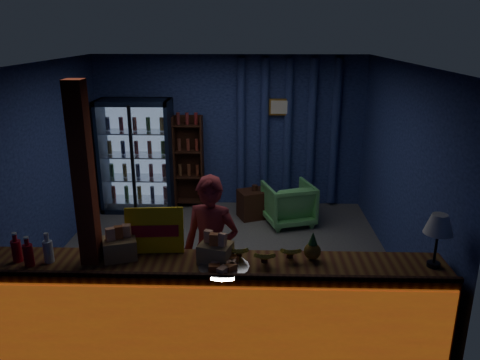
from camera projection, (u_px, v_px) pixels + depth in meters
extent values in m
plane|color=#515154|center=(222.00, 259.00, 6.37)|extent=(4.60, 4.60, 0.00)
plane|color=navy|center=(230.00, 132.00, 8.06)|extent=(4.60, 0.00, 4.60)
plane|color=navy|center=(202.00, 242.00, 3.88)|extent=(4.60, 0.00, 4.60)
plane|color=navy|center=(43.00, 166.00, 6.04)|extent=(0.00, 4.40, 4.40)
plane|color=navy|center=(402.00, 169.00, 5.90)|extent=(0.00, 4.40, 4.40)
plane|color=#472D19|center=(219.00, 63.00, 5.57)|extent=(4.60, 4.60, 0.00)
cube|color=brown|center=(207.00, 308.00, 4.42)|extent=(4.40, 0.55, 0.95)
cube|color=red|center=(204.00, 327.00, 4.14)|extent=(4.35, 0.02, 0.81)
cube|color=#381D12|center=(203.00, 276.00, 4.01)|extent=(4.40, 0.04, 0.04)
cube|color=maroon|center=(89.00, 226.00, 4.19)|extent=(0.16, 0.16, 2.60)
cube|color=black|center=(141.00, 152.00, 8.14)|extent=(1.20, 0.06, 1.90)
cube|color=black|center=(104.00, 156.00, 7.90)|extent=(0.06, 0.60, 1.90)
cube|color=black|center=(171.00, 156.00, 7.87)|extent=(0.06, 0.60, 1.90)
cube|color=black|center=(133.00, 102.00, 7.60)|extent=(1.20, 0.60, 0.08)
cube|color=black|center=(140.00, 206.00, 8.16)|extent=(1.20, 0.60, 0.08)
cube|color=#99B2D8|center=(140.00, 153.00, 8.09)|extent=(1.08, 0.02, 1.74)
cube|color=white|center=(133.00, 160.00, 7.62)|extent=(1.12, 0.02, 1.78)
cube|color=black|center=(133.00, 161.00, 7.60)|extent=(0.05, 0.05, 1.80)
cube|color=silver|center=(140.00, 199.00, 8.12)|extent=(1.08, 0.48, 0.02)
cylinder|color=#A22117|center=(114.00, 192.00, 8.10)|extent=(0.07, 0.07, 0.22)
cylinder|color=#216D1B|center=(127.00, 192.00, 8.09)|extent=(0.07, 0.07, 0.22)
cylinder|color=#AA751A|center=(139.00, 192.00, 8.08)|extent=(0.07, 0.07, 0.22)
cylinder|color=navy|center=(152.00, 192.00, 8.08)|extent=(0.07, 0.07, 0.22)
cylinder|color=maroon|center=(165.00, 193.00, 8.07)|extent=(0.07, 0.07, 0.22)
cube|color=silver|center=(138.00, 177.00, 8.00)|extent=(1.08, 0.48, 0.02)
cylinder|color=#216D1B|center=(112.00, 170.00, 7.97)|extent=(0.07, 0.07, 0.22)
cylinder|color=#AA751A|center=(125.00, 170.00, 7.97)|extent=(0.07, 0.07, 0.22)
cylinder|color=navy|center=(138.00, 170.00, 7.96)|extent=(0.07, 0.07, 0.22)
cylinder|color=maroon|center=(151.00, 170.00, 7.95)|extent=(0.07, 0.07, 0.22)
cylinder|color=#A22117|center=(164.00, 170.00, 7.95)|extent=(0.07, 0.07, 0.22)
cube|color=silver|center=(137.00, 155.00, 7.88)|extent=(1.08, 0.48, 0.02)
cylinder|color=#AA751A|center=(110.00, 147.00, 7.85)|extent=(0.07, 0.07, 0.22)
cylinder|color=navy|center=(123.00, 147.00, 7.84)|extent=(0.07, 0.07, 0.22)
cylinder|color=maroon|center=(136.00, 147.00, 7.84)|extent=(0.07, 0.07, 0.22)
cylinder|color=#A22117|center=(150.00, 147.00, 7.83)|extent=(0.07, 0.07, 0.22)
cylinder|color=#216D1B|center=(163.00, 148.00, 7.82)|extent=(0.07, 0.07, 0.22)
cube|color=silver|center=(135.00, 132.00, 7.75)|extent=(1.08, 0.48, 0.02)
cylinder|color=navy|center=(108.00, 124.00, 7.73)|extent=(0.07, 0.07, 0.22)
cylinder|color=maroon|center=(121.00, 124.00, 7.72)|extent=(0.07, 0.07, 0.22)
cylinder|color=#A22117|center=(135.00, 124.00, 7.71)|extent=(0.07, 0.07, 0.22)
cylinder|color=#216D1B|center=(148.00, 124.00, 7.71)|extent=(0.07, 0.07, 0.22)
cylinder|color=#AA751A|center=(162.00, 124.00, 7.70)|extent=(0.07, 0.07, 0.22)
cube|color=#381D12|center=(190.00, 160.00, 8.19)|extent=(0.50, 0.02, 1.60)
cube|color=#381D12|center=(175.00, 162.00, 8.07)|extent=(0.03, 0.28, 1.60)
cube|color=#381D12|center=(202.00, 162.00, 8.06)|extent=(0.03, 0.28, 1.60)
cube|color=#381D12|center=(190.00, 200.00, 8.28)|extent=(0.46, 0.26, 0.02)
cube|color=#381D12|center=(189.00, 176.00, 8.14)|extent=(0.46, 0.26, 0.02)
cube|color=#381D12|center=(188.00, 151.00, 8.00)|extent=(0.46, 0.26, 0.02)
cube|color=#381D12|center=(187.00, 125.00, 7.87)|extent=(0.46, 0.26, 0.02)
cylinder|color=navy|center=(241.00, 133.00, 8.00)|extent=(0.14, 0.14, 2.50)
cylinder|color=navy|center=(264.00, 133.00, 7.99)|extent=(0.14, 0.14, 2.50)
cylinder|color=navy|center=(288.00, 133.00, 7.98)|extent=(0.14, 0.14, 2.50)
cylinder|color=navy|center=(311.00, 133.00, 7.96)|extent=(0.14, 0.14, 2.50)
cylinder|color=navy|center=(335.00, 133.00, 7.95)|extent=(0.14, 0.14, 2.50)
cube|color=gold|center=(280.00, 107.00, 7.80)|extent=(0.36, 0.03, 0.28)
cube|color=silver|center=(280.00, 107.00, 7.79)|extent=(0.30, 0.01, 0.22)
imported|color=maroon|center=(211.00, 252.00, 4.81)|extent=(0.66, 0.51, 1.61)
imported|color=#5DBA65|center=(288.00, 203.00, 7.46)|extent=(0.91, 0.92, 0.68)
cube|color=#381D12|center=(255.00, 204.00, 7.73)|extent=(0.62, 0.54, 0.47)
cylinder|color=#381D12|center=(255.00, 188.00, 7.65)|extent=(0.09, 0.09, 0.09)
cube|color=yellow|center=(154.00, 230.00, 4.43)|extent=(0.56, 0.15, 0.44)
cube|color=#AA0B18|center=(154.00, 231.00, 4.41)|extent=(0.46, 0.07, 0.11)
cylinder|color=#AA0B18|center=(17.00, 251.00, 4.27)|extent=(0.09, 0.09, 0.20)
cylinder|color=#AA0B18|center=(15.00, 237.00, 4.23)|extent=(0.04, 0.04, 0.08)
cylinder|color=white|center=(14.00, 234.00, 4.22)|extent=(0.04, 0.04, 0.02)
cylinder|color=#AA0B18|center=(29.00, 255.00, 4.19)|extent=(0.09, 0.09, 0.20)
cylinder|color=#AA0B18|center=(26.00, 241.00, 4.15)|extent=(0.04, 0.04, 0.08)
cylinder|color=white|center=(26.00, 238.00, 4.14)|extent=(0.04, 0.04, 0.02)
cylinder|color=silver|center=(48.00, 252.00, 4.26)|extent=(0.09, 0.09, 0.20)
cylinder|color=silver|center=(46.00, 237.00, 4.22)|extent=(0.04, 0.04, 0.08)
cylinder|color=white|center=(46.00, 234.00, 4.21)|extent=(0.04, 0.04, 0.02)
cube|color=tan|center=(120.00, 248.00, 4.34)|extent=(0.36, 0.33, 0.19)
cube|color=orange|center=(110.00, 234.00, 4.27)|extent=(0.09, 0.07, 0.12)
cube|color=#D25A27|center=(119.00, 233.00, 4.29)|extent=(0.09, 0.07, 0.12)
cube|color=orange|center=(127.00, 232.00, 4.31)|extent=(0.09, 0.07, 0.12)
cube|color=tan|center=(216.00, 253.00, 4.26)|extent=(0.34, 0.31, 0.18)
cube|color=orange|center=(208.00, 237.00, 4.24)|extent=(0.09, 0.07, 0.12)
cube|color=#D25A27|center=(215.00, 238.00, 4.21)|extent=(0.09, 0.07, 0.12)
cube|color=orange|center=(223.00, 239.00, 4.19)|extent=(0.09, 0.07, 0.12)
cylinder|color=silver|center=(224.00, 267.00, 4.17)|extent=(0.46, 0.46, 0.02)
cube|color=orange|center=(234.00, 264.00, 4.15)|extent=(0.10, 0.07, 0.05)
cube|color=#D25A27|center=(231.00, 260.00, 4.22)|extent=(0.12, 0.12, 0.05)
cube|color=orange|center=(224.00, 259.00, 4.24)|extent=(0.07, 0.10, 0.05)
cube|color=#D25A27|center=(217.00, 260.00, 4.22)|extent=(0.12, 0.12, 0.05)
cube|color=orange|center=(214.00, 263.00, 4.16)|extent=(0.10, 0.07, 0.05)
cube|color=#D25A27|center=(216.00, 267.00, 4.10)|extent=(0.12, 0.12, 0.05)
cube|color=orange|center=(223.00, 268.00, 4.07)|extent=(0.07, 0.10, 0.05)
cube|color=#D25A27|center=(231.00, 267.00, 4.09)|extent=(0.12, 0.12, 0.05)
cylinder|color=black|center=(433.00, 264.00, 4.20)|extent=(0.12, 0.12, 0.04)
cylinder|color=black|center=(436.00, 246.00, 4.15)|extent=(0.02, 0.02, 0.36)
cone|color=white|center=(439.00, 224.00, 4.08)|extent=(0.26, 0.26, 0.18)
sphere|color=brown|center=(312.00, 251.00, 4.30)|extent=(0.16, 0.16, 0.16)
cone|color=#1F531C|center=(313.00, 238.00, 4.26)|extent=(0.09, 0.09, 0.12)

